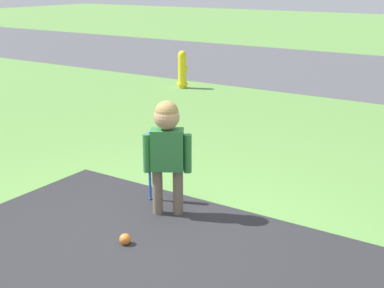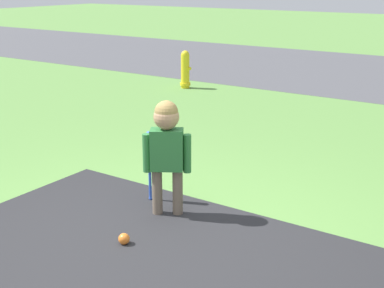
{
  "view_description": "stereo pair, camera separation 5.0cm",
  "coord_description": "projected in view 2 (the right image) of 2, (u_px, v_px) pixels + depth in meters",
  "views": [
    {
      "loc": [
        2.42,
        -3.08,
        2.09
      ],
      "look_at": [
        -0.25,
        0.96,
        0.57
      ],
      "focal_mm": 50.0,
      "sensor_mm": 36.0,
      "label": 1
    },
    {
      "loc": [
        2.46,
        -3.05,
        2.09
      ],
      "look_at": [
        -0.25,
        0.96,
        0.57
      ],
      "focal_mm": 50.0,
      "sensor_mm": 36.0,
      "label": 2
    }
  ],
  "objects": [
    {
      "name": "ground_plane",
      "position": [
        152.0,
        245.0,
        4.35
      ],
      "size": [
        60.0,
        60.0,
        0.0
      ],
      "primitive_type": "plane",
      "color": "#5B8C42"
    },
    {
      "name": "child",
      "position": [
        167.0,
        142.0,
        4.72
      ],
      "size": [
        0.38,
        0.29,
        1.07
      ],
      "rotation": [
        0.0,
        0.0,
        0.55
      ],
      "color": "#6B5B4C",
      "rests_on": "ground"
    },
    {
      "name": "baseball_bat",
      "position": [
        149.0,
        156.0,
        5.1
      ],
      "size": [
        0.06,
        0.06,
        0.7
      ],
      "color": "blue",
      "rests_on": "ground"
    },
    {
      "name": "sports_ball",
      "position": [
        124.0,
        239.0,
        4.35
      ],
      "size": [
        0.09,
        0.09,
        0.09
      ],
      "color": "orange",
      "rests_on": "ground"
    },
    {
      "name": "fire_hydrant",
      "position": [
        185.0,
        70.0,
        10.41
      ],
      "size": [
        0.23,
        0.21,
        0.73
      ],
      "color": "yellow",
      "rests_on": "ground"
    }
  ]
}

